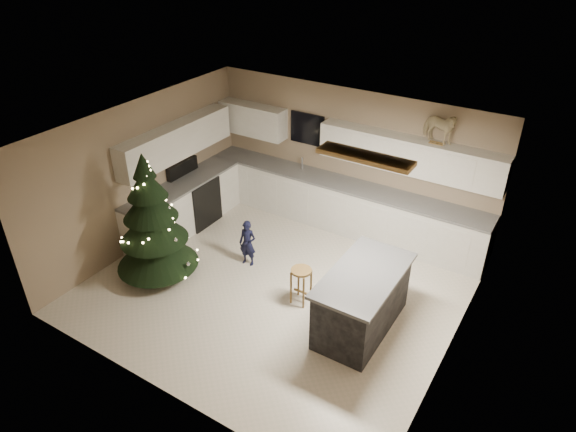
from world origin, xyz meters
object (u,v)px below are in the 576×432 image
object	(u,v)px
bar_stool	(301,278)
rocking_horse	(439,127)
christmas_tree	(153,228)
toddler	(248,243)
island	(362,300)

from	to	relation	value
bar_stool	rocking_horse	size ratio (longest dim) A/B	0.93
christmas_tree	toddler	world-z (taller)	christmas_tree
toddler	rocking_horse	xyz separation A→B (m)	(2.33, 2.04, 1.87)
toddler	christmas_tree	bearing A→B (deg)	-145.41
rocking_horse	island	bearing A→B (deg)	-169.51
island	christmas_tree	world-z (taller)	christmas_tree
christmas_tree	rocking_horse	size ratio (longest dim) A/B	3.34
island	toddler	bearing A→B (deg)	170.12
bar_stool	christmas_tree	bearing A→B (deg)	-164.98
island	rocking_horse	distance (m)	3.03
island	toddler	xyz separation A→B (m)	(-2.29, 0.40, -0.07)
island	rocking_horse	size ratio (longest dim) A/B	2.61
christmas_tree	island	bearing A→B (deg)	10.31
island	christmas_tree	distance (m)	3.46
bar_stool	rocking_horse	distance (m)	3.21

